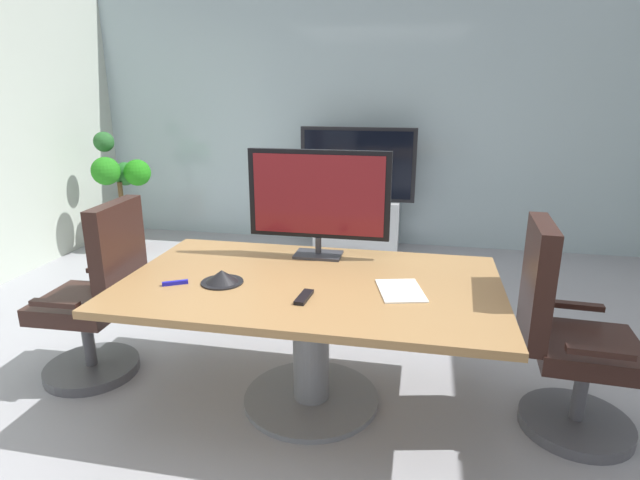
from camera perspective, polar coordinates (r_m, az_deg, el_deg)
ground_plane at (r=3.17m, az=-3.16°, el=-15.89°), size 7.17×7.17×0.00m
wall_back_glass_partition at (r=5.72m, az=4.55°, el=13.55°), size 6.04×0.10×2.79m
conference_table at (r=2.78m, az=-1.03°, el=-8.00°), size 1.97×1.18×0.73m
office_chair_left at (r=3.34m, az=-23.48°, el=-6.76°), size 0.60×0.58×1.09m
office_chair_right at (r=2.90m, az=25.72°, el=-10.71°), size 0.61×0.59×1.09m
tv_monitor at (r=3.00m, az=-0.16°, el=4.76°), size 0.84×0.18×0.64m
wall_display_unit at (r=5.50m, az=4.13°, el=3.39°), size 1.20×0.36×1.31m
potted_plant at (r=5.81m, az=-21.22°, el=5.03°), size 0.60×0.54×1.26m
conference_phone at (r=2.71m, az=-10.86°, el=-4.09°), size 0.22×0.22×0.07m
remote_control at (r=2.48m, az=-1.79°, el=-6.36°), size 0.06×0.17×0.02m
whiteboard_marker at (r=2.75m, az=-15.82°, el=-4.61°), size 0.12×0.08×0.02m
paper_notepad at (r=2.60m, az=8.97°, el=-5.58°), size 0.28×0.34×0.01m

